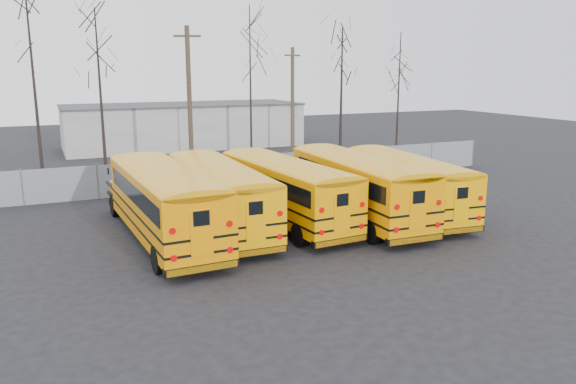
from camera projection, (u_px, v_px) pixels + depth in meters
name	position (u px, v px, depth m)	size (l,w,h in m)	color
ground	(312.00, 238.00, 25.40)	(120.00, 120.00, 0.00)	black
fence	(229.00, 172.00, 35.88)	(40.00, 0.04, 2.00)	gray
distant_building	(184.00, 126.00, 54.29)	(22.00, 8.00, 4.00)	beige
bus_a	(163.00, 197.00, 24.48)	(3.32, 12.29, 3.41)	black
bus_b	(218.00, 190.00, 26.24)	(2.85, 11.71, 3.26)	black
bus_c	(284.00, 185.00, 27.42)	(3.54, 11.73, 3.24)	black
bus_d	(356.00, 182.00, 27.96)	(3.12, 12.06, 3.35)	black
bus_e	(405.00, 179.00, 29.19)	(3.69, 11.38, 3.13)	black
utility_pole_left	(190.00, 101.00, 38.32)	(1.78, 0.70, 10.26)	#433426
utility_pole_right	(292.00, 106.00, 42.74)	(1.53, 0.72, 9.02)	#4A3C2A
tree_2	(34.00, 85.00, 33.97)	(0.26, 0.26, 12.99)	black
tree_3	(101.00, 99.00, 35.63)	(0.26, 0.26, 11.14)	black
tree_4	(251.00, 93.00, 38.77)	(0.26, 0.26, 11.66)	black
tree_5	(341.00, 96.00, 44.08)	(0.26, 0.26, 10.62)	black
tree_6	(398.00, 101.00, 42.65)	(0.26, 0.26, 10.10)	black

